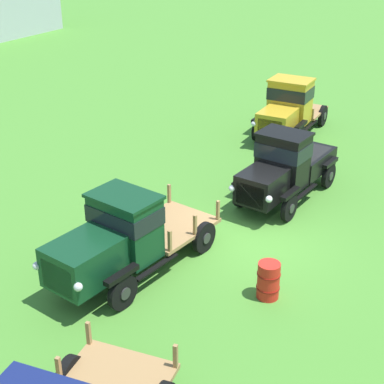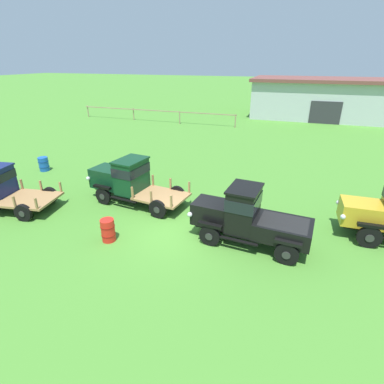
# 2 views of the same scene
# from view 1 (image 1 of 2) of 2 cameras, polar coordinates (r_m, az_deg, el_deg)

# --- Properties ---
(ground_plane) EXTENTS (240.00, 240.00, 0.00)m
(ground_plane) POSITION_cam_1_polar(r_m,az_deg,el_deg) (16.67, 6.06, -4.61)
(ground_plane) COLOR #47842D
(vintage_truck_second_in_line) EXTENTS (5.32, 2.50, 2.22)m
(vintage_truck_second_in_line) POSITION_cam_1_polar(r_m,az_deg,el_deg) (14.46, -7.17, -4.47)
(vintage_truck_second_in_line) COLOR black
(vintage_truck_second_in_line) RESTS_ON ground
(vintage_truck_midrow_center) EXTENTS (4.71, 2.17, 2.29)m
(vintage_truck_midrow_center) POSITION_cam_1_polar(r_m,az_deg,el_deg) (18.64, 9.01, 2.47)
(vintage_truck_midrow_center) COLOR black
(vintage_truck_midrow_center) RESTS_ON ground
(vintage_truck_far_side) EXTENTS (4.82, 2.09, 2.35)m
(vintage_truck_far_side) POSITION_cam_1_polar(r_m,az_deg,el_deg) (23.98, 9.27, 8.02)
(vintage_truck_far_side) COLOR black
(vintage_truck_far_side) RESTS_ON ground
(oil_drum_beside_row) EXTENTS (0.57, 0.57, 0.93)m
(oil_drum_beside_row) POSITION_cam_1_polar(r_m,az_deg,el_deg) (14.16, 7.42, -8.50)
(oil_drum_beside_row) COLOR red
(oil_drum_beside_row) RESTS_ON ground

